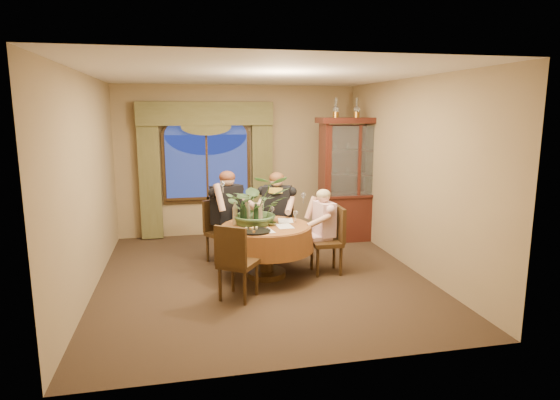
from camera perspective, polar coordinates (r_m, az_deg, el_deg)
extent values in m
plane|color=black|center=(6.80, -2.28, -9.20)|extent=(5.00, 5.00, 0.00)
plane|color=#887350|center=(8.91, -5.07, 4.78)|extent=(4.50, 0.00, 4.50)
plane|color=#887350|center=(7.18, 15.65, 3.00)|extent=(0.00, 5.00, 5.00)
plane|color=white|center=(6.41, -2.47, 15.05)|extent=(5.00, 5.00, 0.00)
cube|color=#4C4A24|center=(8.78, -15.59, 2.89)|extent=(0.38, 0.14, 2.32)
cube|color=#4C4A24|center=(8.88, -2.19, 3.36)|extent=(0.38, 0.14, 2.32)
cylinder|color=maroon|center=(6.67, -1.69, -6.20)|extent=(1.74, 1.74, 0.75)
cube|color=#33110C|center=(8.55, 9.08, 2.46)|extent=(1.37, 0.54, 2.22)
cube|color=black|center=(6.81, 5.68, -4.96)|extent=(0.44, 0.44, 0.96)
cube|color=black|center=(7.45, -0.22, -3.55)|extent=(0.55, 0.55, 0.96)
cube|color=black|center=(7.32, -7.00, -3.88)|extent=(0.58, 0.58, 0.96)
cube|color=black|center=(5.89, -5.11, -7.47)|extent=(0.58, 0.58, 0.96)
imported|color=#3C5B33|center=(6.59, -2.84, 2.25)|extent=(0.91, 1.02, 0.79)
imported|color=#585F35|center=(6.54, -1.05, -2.93)|extent=(0.14, 0.14, 0.04)
cylinder|color=black|center=(6.19, -2.98, -3.81)|extent=(0.40, 0.40, 0.02)
cylinder|color=tan|center=(6.57, -5.49, -1.63)|extent=(0.07, 0.07, 0.33)
cylinder|color=black|center=(6.65, -4.58, -1.47)|extent=(0.07, 0.07, 0.33)
cylinder|color=tan|center=(6.57, -3.95, -1.61)|extent=(0.07, 0.07, 0.33)
cylinder|color=black|center=(6.49, -4.38, -1.77)|extent=(0.07, 0.07, 0.33)
cylinder|color=black|center=(6.45, -2.93, -1.83)|extent=(0.07, 0.07, 0.33)
cube|color=white|center=(6.48, 0.55, -3.21)|extent=(0.23, 0.31, 0.00)
cube|color=white|center=(6.81, 0.69, -2.52)|extent=(0.26, 0.33, 0.00)
cube|color=white|center=(6.24, -1.88, -3.76)|extent=(0.25, 0.33, 0.00)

